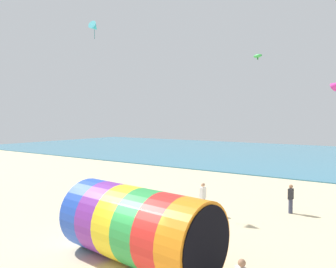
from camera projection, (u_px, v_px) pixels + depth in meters
name	position (u px, v px, depth m)	size (l,w,h in m)	color
sea	(329.00, 157.00, 45.69)	(120.00, 40.00, 0.10)	teal
giant_inflatable_tube	(139.00, 226.00, 12.37)	(6.49, 3.46, 2.87)	blue
kite_cyan_delta	(94.00, 27.00, 22.25)	(0.72, 0.87, 1.19)	#2DB2C6
kite_green_parafoil	(258.00, 56.00, 20.81)	(0.74, 0.53, 0.37)	green
bystander_near_water	(203.00, 198.00, 18.85)	(0.28, 0.39, 1.80)	#383D56
bystander_mid_beach	(291.00, 199.00, 18.93)	(0.27, 0.39, 1.68)	#383D56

